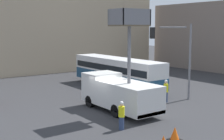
{
  "coord_description": "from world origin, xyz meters",
  "views": [
    {
      "loc": [
        -12.94,
        -18.66,
        6.15
      ],
      "look_at": [
        0.62,
        0.08,
        2.98
      ],
      "focal_mm": 50.0,
      "sensor_mm": 36.0,
      "label": 1
    }
  ],
  "objects_px": {
    "city_bus": "(117,70)",
    "traffic_light_pole": "(177,49)",
    "road_worker_near_truck": "(122,116)",
    "road_worker_directing": "(166,91)",
    "traffic_cone_mid_road": "(175,134)",
    "utility_truck": "(119,91)"
  },
  "relations": [
    {
      "from": "city_bus",
      "to": "traffic_light_pole",
      "type": "height_order",
      "value": "traffic_light_pole"
    },
    {
      "from": "traffic_light_pole",
      "to": "road_worker_directing",
      "type": "relative_size",
      "value": 3.43
    },
    {
      "from": "city_bus",
      "to": "traffic_cone_mid_road",
      "type": "relative_size",
      "value": 16.59
    },
    {
      "from": "utility_truck",
      "to": "traffic_cone_mid_road",
      "type": "bearing_deg",
      "value": -99.53
    },
    {
      "from": "city_bus",
      "to": "road_worker_directing",
      "type": "bearing_deg",
      "value": -163.98
    },
    {
      "from": "road_worker_near_truck",
      "to": "city_bus",
      "type": "bearing_deg",
      "value": -55.42
    },
    {
      "from": "road_worker_directing",
      "to": "traffic_cone_mid_road",
      "type": "height_order",
      "value": "road_worker_directing"
    },
    {
      "from": "road_worker_near_truck",
      "to": "traffic_cone_mid_road",
      "type": "distance_m",
      "value": 3.4
    },
    {
      "from": "city_bus",
      "to": "traffic_light_pole",
      "type": "relative_size",
      "value": 1.9
    },
    {
      "from": "utility_truck",
      "to": "city_bus",
      "type": "xyz_separation_m",
      "value": [
        5.24,
        7.35,
        0.27
      ]
    },
    {
      "from": "road_worker_near_truck",
      "to": "traffic_cone_mid_road",
      "type": "height_order",
      "value": "road_worker_near_truck"
    },
    {
      "from": "traffic_light_pole",
      "to": "road_worker_near_truck",
      "type": "distance_m",
      "value": 9.65
    },
    {
      "from": "utility_truck",
      "to": "road_worker_directing",
      "type": "relative_size",
      "value": 3.91
    },
    {
      "from": "utility_truck",
      "to": "traffic_light_pole",
      "type": "relative_size",
      "value": 1.14
    },
    {
      "from": "city_bus",
      "to": "traffic_cone_mid_road",
      "type": "height_order",
      "value": "city_bus"
    },
    {
      "from": "road_worker_directing",
      "to": "traffic_cone_mid_road",
      "type": "xyz_separation_m",
      "value": [
        -5.9,
        -6.48,
        -0.6
      ]
    },
    {
      "from": "utility_truck",
      "to": "traffic_cone_mid_road",
      "type": "distance_m",
      "value": 6.7
    },
    {
      "from": "traffic_light_pole",
      "to": "road_worker_near_truck",
      "type": "bearing_deg",
      "value": -158.43
    },
    {
      "from": "utility_truck",
      "to": "traffic_cone_mid_road",
      "type": "height_order",
      "value": "utility_truck"
    },
    {
      "from": "city_bus",
      "to": "traffic_cone_mid_road",
      "type": "bearing_deg",
      "value": 174.79
    },
    {
      "from": "road_worker_near_truck",
      "to": "road_worker_directing",
      "type": "height_order",
      "value": "road_worker_directing"
    },
    {
      "from": "utility_truck",
      "to": "road_worker_near_truck",
      "type": "relative_size",
      "value": 4.18
    }
  ]
}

